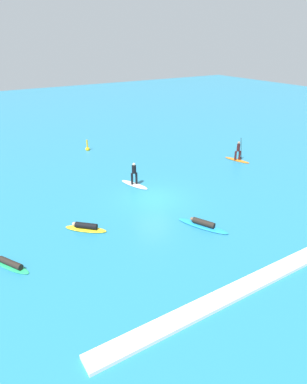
{
  "coord_description": "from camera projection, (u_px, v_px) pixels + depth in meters",
  "views": [
    {
      "loc": [
        -11.67,
        -18.55,
        10.52
      ],
      "look_at": [
        0.0,
        0.0,
        0.5
      ],
      "focal_mm": 32.22,
      "sensor_mm": 36.0,
      "label": 1
    }
  ],
  "objects": [
    {
      "name": "ground_plane",
      "position": [
        153.0,
        198.0,
        24.3
      ],
      "size": [
        120.0,
        120.0,
        0.0
      ],
      "primitive_type": "plane",
      "color": "teal",
      "rests_on": "ground"
    },
    {
      "name": "surfer_on_yellow_board",
      "position": [
        86.0,
        227.0,
        20.33
      ],
      "size": [
        2.31,
        2.28,
        0.46
      ],
      "rotation": [
        0.0,
        0.0,
        2.36
      ],
      "color": "yellow",
      "rests_on": "ground_plane"
    },
    {
      "name": "surfer_on_orange_board",
      "position": [
        238.0,
        155.0,
        31.44
      ],
      "size": [
        1.15,
        2.56,
        2.19
      ],
      "rotation": [
        0.0,
        0.0,
        4.96
      ],
      "color": "orange",
      "rests_on": "ground_plane"
    },
    {
      "name": "surfer_on_green_board",
      "position": [
        10.0,
        264.0,
        17.1
      ],
      "size": [
        1.68,
        2.46,
        0.39
      ],
      "rotation": [
        0.0,
        0.0,
        2.07
      ],
      "color": "#23B266",
      "rests_on": "ground_plane"
    },
    {
      "name": "surfer_on_white_board",
      "position": [
        134.0,
        180.0,
        26.25
      ],
      "size": [
        1.39,
        2.7,
        1.81
      ],
      "rotation": [
        0.0,
        0.0,
        5.01
      ],
      "color": "white",
      "rests_on": "ground_plane"
    },
    {
      "name": "surfer_on_blue_board",
      "position": [
        203.0,
        224.0,
        20.67
      ],
      "size": [
        2.01,
        3.3,
        0.46
      ],
      "rotation": [
        0.0,
        0.0,
        1.99
      ],
      "color": "#1E8CD1",
      "rests_on": "ground_plane"
    },
    {
      "name": "marker_buoy",
      "position": [
        87.0,
        148.0,
        34.36
      ],
      "size": [
        0.43,
        0.43,
        1.18
      ],
      "color": "yellow",
      "rests_on": "ground_plane"
    },
    {
      "name": "wave_crest",
      "position": [
        268.0,
        275.0,
        16.38
      ],
      "size": [
        18.53,
        0.9,
        0.18
      ],
      "primitive_type": "cube",
      "color": "white",
      "rests_on": "ground_plane"
    }
  ]
}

